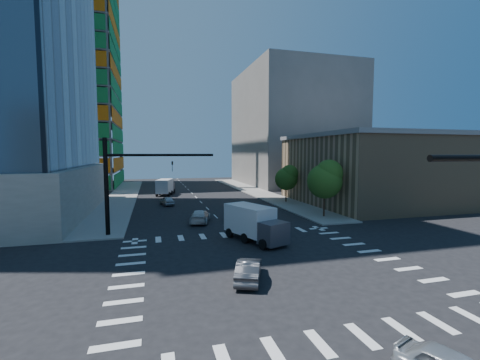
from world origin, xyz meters
name	(u,v)px	position (x,y,z in m)	size (l,w,h in m)	color
ground	(266,266)	(0.00, 0.00, 0.00)	(160.00, 160.00, 0.00)	black
road_markings	(266,266)	(0.00, 0.00, 0.01)	(20.00, 20.00, 0.01)	silver
sidewalk_ne	(256,192)	(12.50, 40.00, 0.07)	(5.00, 60.00, 0.15)	gray
sidewalk_nw	(123,196)	(-12.50, 40.00, 0.07)	(5.00, 60.00, 0.15)	gray
construction_building	(58,78)	(-27.41, 61.93, 24.61)	(25.16, 34.50, 70.60)	slate
commercial_building	(370,169)	(25.00, 22.00, 5.31)	(20.50, 22.50, 10.60)	#9E815C
bg_building_ne	(292,128)	(27.00, 55.00, 14.00)	(24.00, 30.00, 28.00)	slate
signal_mast_nw	(123,177)	(-10.00, 11.50, 5.49)	(10.20, 0.40, 9.00)	black
tree_south	(326,179)	(12.63, 13.90, 4.69)	(4.16, 4.16, 6.82)	#382316
tree_north	(287,177)	(12.93, 25.90, 3.99)	(3.54, 3.52, 5.78)	#382316
car_nb_far	(243,215)	(2.39, 14.15, 0.75)	(2.49, 5.40, 1.50)	black
car_sb_near	(200,216)	(-2.29, 15.17, 0.69)	(1.94, 4.77, 1.39)	beige
car_sb_mid	(167,201)	(-5.30, 28.45, 0.66)	(1.56, 3.88, 1.32)	#AFB0B7
car_sb_cross	(249,270)	(-1.87, -1.99, 0.66)	(1.39, 3.98, 1.31)	#45464A
box_truck_near	(256,226)	(1.26, 6.04, 1.35)	(4.44, 6.34, 3.06)	black
box_truck_far	(166,188)	(-4.96, 40.62, 1.31)	(3.84, 6.08, 2.96)	black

